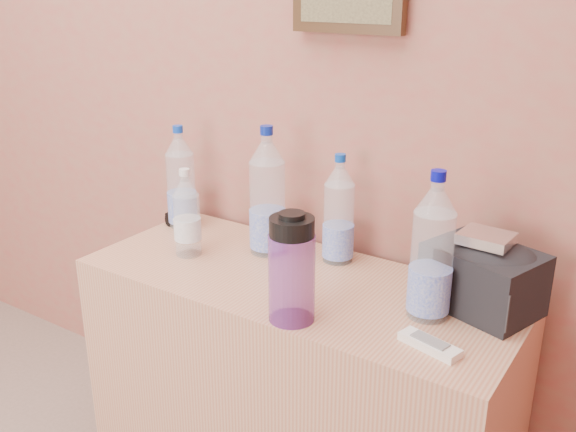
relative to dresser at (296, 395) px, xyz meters
The scene contains 11 objects.
dresser is the anchor object (origin of this frame).
pet_large_a 0.70m from the dresser, 165.71° to the left, with size 0.08×0.08×0.31m.
pet_large_b 0.50m from the dresser, 79.39° to the left, with size 0.08×0.08×0.29m.
pet_large_c 0.54m from the dresser, 147.34° to the left, with size 0.10×0.10×0.35m.
pet_large_d 0.60m from the dresser, ahead, with size 0.09×0.09×0.34m.
pet_small 0.56m from the dresser, behind, with size 0.07×0.07×0.24m.
nalgene_bottle 0.51m from the dresser, 60.31° to the right, with size 0.10×0.10×0.25m.
sunglasses 0.62m from the dresser, 167.95° to the left, with size 0.12×0.05×0.03m, color black, non-canonical shape.
ac_remote 0.55m from the dresser, 17.15° to the right, with size 0.13×0.04×0.02m, color silver.
toiletry_bag 0.62m from the dresser, 13.93° to the left, with size 0.24×0.17×0.16m, color black, non-canonical shape.
foil_packet 0.68m from the dresser, 12.80° to the left, with size 0.11×0.09×0.02m, color silver.
Camera 1 is at (1.34, 0.52, 1.40)m, focal length 40.00 mm.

